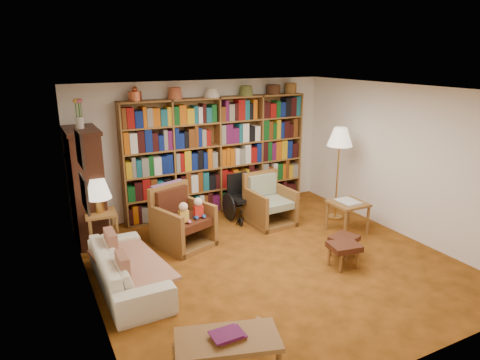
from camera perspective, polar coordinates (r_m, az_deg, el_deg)
floor at (r=6.49m, az=4.21°, el=-10.72°), size 5.00×5.00×0.00m
ceiling at (r=5.79m, az=4.74°, el=11.86°), size 5.00×5.00×0.00m
wall_back at (r=8.19m, az=-4.72°, el=4.38°), size 5.00×0.00×5.00m
wall_front at (r=4.24m, az=22.57°, el=-8.72°), size 5.00×0.00×5.00m
wall_left at (r=5.22m, az=-19.69°, el=-3.66°), size 0.00×5.00×5.00m
wall_right at (r=7.59m, az=20.79°, el=2.38°), size 0.00×5.00×5.00m
bookshelf at (r=8.13m, az=-2.94°, el=3.75°), size 3.60×0.30×2.42m
curio_cabinet at (r=7.23m, az=-19.80°, el=-0.62°), size 0.50×0.95×2.40m
framed_pictures at (r=5.40m, az=-20.30°, el=1.11°), size 0.03×0.52×0.97m
sofa at (r=5.89m, az=-14.70°, el=-11.29°), size 1.85×0.74×0.54m
sofa_throw at (r=5.89m, az=-14.24°, el=-10.95°), size 0.93×1.49×0.04m
cushion_left at (r=6.10m, az=-16.76°, el=-8.57°), size 0.12×0.38×0.38m
cushion_right at (r=5.48m, az=-15.34°, el=-11.43°), size 0.11×0.36×0.35m
side_table_lamp at (r=6.95m, az=-18.02°, el=-5.26°), size 0.49×0.49×0.63m
table_lamp at (r=6.78m, az=-18.39°, el=-1.27°), size 0.39×0.39×0.53m
armchair_leather at (r=6.95m, az=-7.82°, el=-5.34°), size 1.03×1.03×0.97m
armchair_sage at (r=7.76m, az=3.69°, el=-3.22°), size 0.77×0.80×0.91m
wheelchair at (r=7.91m, az=0.03°, el=-2.50°), size 0.49×0.68×0.85m
floor_lamp at (r=7.85m, az=13.17°, el=5.13°), size 0.45×0.45×1.71m
side_table_papers at (r=7.50m, az=14.19°, el=-3.47°), size 0.56×0.56×0.57m
footstool_a at (r=6.37m, az=13.72°, el=-8.81°), size 0.47×0.42×0.36m
footstool_b at (r=6.66m, az=13.72°, el=-7.79°), size 0.49×0.45×0.34m
coffee_table at (r=4.35m, az=-1.68°, el=-20.77°), size 1.10×0.77×0.44m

